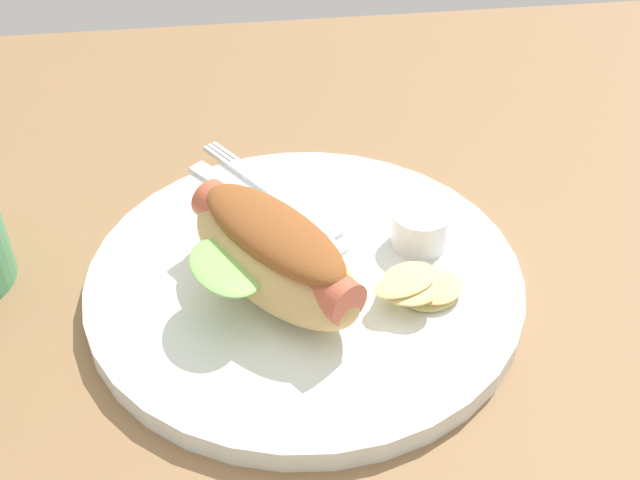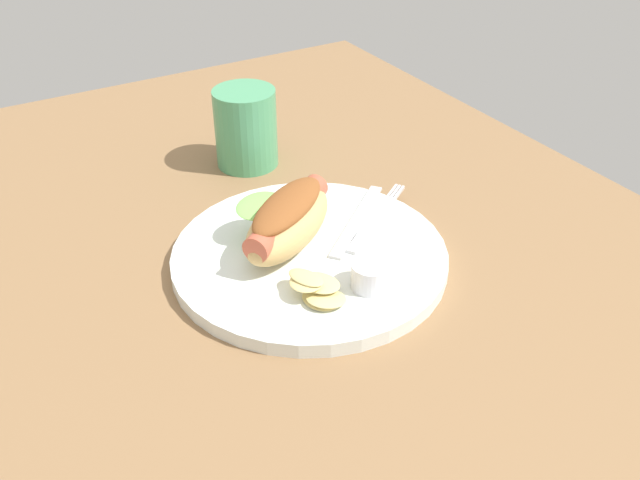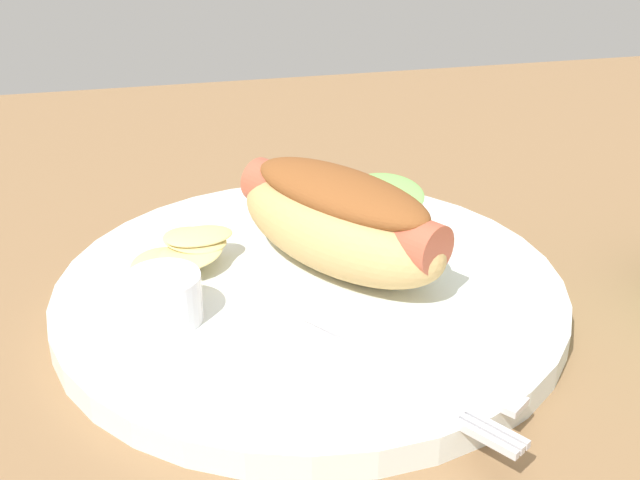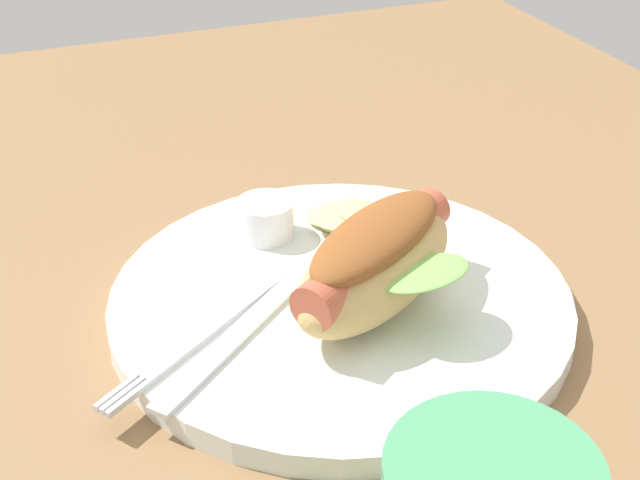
% 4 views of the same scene
% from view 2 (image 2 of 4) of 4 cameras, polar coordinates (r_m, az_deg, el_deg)
% --- Properties ---
extents(ground_plane, '(1.20, 0.90, 0.02)m').
position_cam_2_polar(ground_plane, '(0.75, -2.45, -2.61)').
color(ground_plane, olive).
extents(plate, '(0.30, 0.30, 0.02)m').
position_cam_2_polar(plate, '(0.75, -0.86, -1.37)').
color(plate, white).
rests_on(plate, ground_plane).
extents(hot_dog, '(0.14, 0.16, 0.06)m').
position_cam_2_polar(hot_dog, '(0.73, -2.71, 1.74)').
color(hot_dog, tan).
rests_on(hot_dog, plate).
extents(sauce_ramekin, '(0.04, 0.04, 0.03)m').
position_cam_2_polar(sauce_ramekin, '(0.69, 4.23, -2.90)').
color(sauce_ramekin, white).
rests_on(sauce_ramekin, plate).
extents(fork, '(0.10, 0.14, 0.00)m').
position_cam_2_polar(fork, '(0.79, 4.63, 1.79)').
color(fork, silver).
rests_on(fork, plate).
extents(knife, '(0.11, 0.13, 0.00)m').
position_cam_2_polar(knife, '(0.79, 3.08, 1.64)').
color(knife, silver).
rests_on(knife, plate).
extents(chips_pile, '(0.07, 0.06, 0.02)m').
position_cam_2_polar(chips_pile, '(0.67, -0.29, -4.02)').
color(chips_pile, '#DAC67D').
rests_on(chips_pile, plate).
extents(drinking_cup, '(0.08, 0.08, 0.10)m').
position_cam_2_polar(drinking_cup, '(0.93, -6.14, 9.18)').
color(drinking_cup, '#4C9E6B').
rests_on(drinking_cup, ground_plane).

